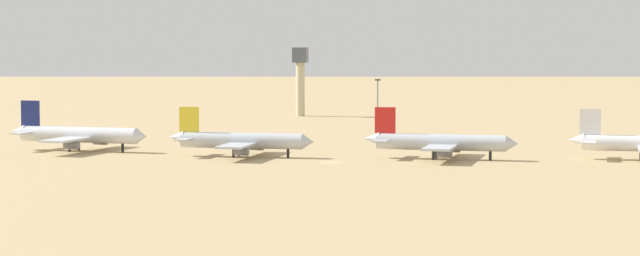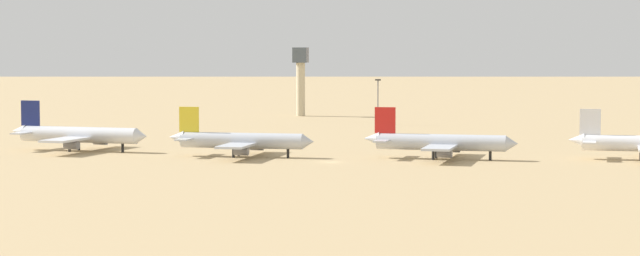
# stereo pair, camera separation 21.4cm
# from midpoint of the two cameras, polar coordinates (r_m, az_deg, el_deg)

# --- Properties ---
(ground) EXTENTS (4000.00, 4000.00, 0.00)m
(ground) POSITION_cam_midpoint_polar(r_m,az_deg,el_deg) (263.17, 0.53, -1.64)
(ground) COLOR tan
(ridge_far_west) EXTENTS (290.55, 270.89, 120.01)m
(ridge_far_west) POSITION_cam_midpoint_polar(r_m,az_deg,el_deg) (1414.27, -11.58, 5.23)
(ridge_far_west) COLOR slate
(ridge_far_west) RESTS_ON ground
(ridge_west) EXTENTS (433.90, 409.02, 126.25)m
(ridge_west) POSITION_cam_midpoint_polar(r_m,az_deg,el_deg) (1268.94, 0.02, 5.61)
(ridge_west) COLOR gray
(ridge_west) RESTS_ON ground
(ridge_center) EXTENTS (348.97, 266.42, 60.58)m
(ridge_center) POSITION_cam_midpoint_polar(r_m,az_deg,el_deg) (1285.44, 14.23, 4.01)
(ridge_center) COLOR #81695F
(ridge_center) RESTS_ON ground
(parked_jet_navy_2) EXTENTS (36.68, 31.15, 12.12)m
(parked_jet_navy_2) POSITION_cam_midpoint_polar(r_m,az_deg,el_deg) (296.43, -11.45, -0.32)
(parked_jet_navy_2) COLOR silver
(parked_jet_navy_2) RESTS_ON ground
(parked_jet_yellow_3) EXTENTS (34.57, 29.02, 11.43)m
(parked_jet_yellow_3) POSITION_cam_midpoint_polar(r_m,az_deg,el_deg) (275.97, -3.83, -0.61)
(parked_jet_yellow_3) COLOR silver
(parked_jet_yellow_3) RESTS_ON ground
(parked_jet_red_4) EXTENTS (35.12, 29.62, 11.60)m
(parked_jet_red_4) POSITION_cam_midpoint_polar(r_m,az_deg,el_deg) (271.16, 5.67, -0.69)
(parked_jet_red_4) COLOR silver
(parked_jet_red_4) RESTS_ON ground
(control_tower) EXTENTS (5.20, 5.20, 24.95)m
(control_tower) POSITION_cam_midpoint_polar(r_m,az_deg,el_deg) (436.58, -0.96, 2.55)
(control_tower) COLOR #C6B793
(control_tower) RESTS_ON ground
(light_pole_west) EXTENTS (1.80, 0.50, 14.78)m
(light_pole_west) POSITION_cam_midpoint_polar(r_m,az_deg,el_deg) (388.99, 2.74, 1.42)
(light_pole_west) COLOR #59595E
(light_pole_west) RESTS_ON ground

